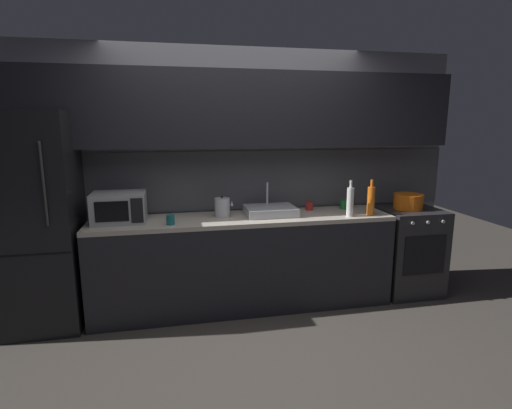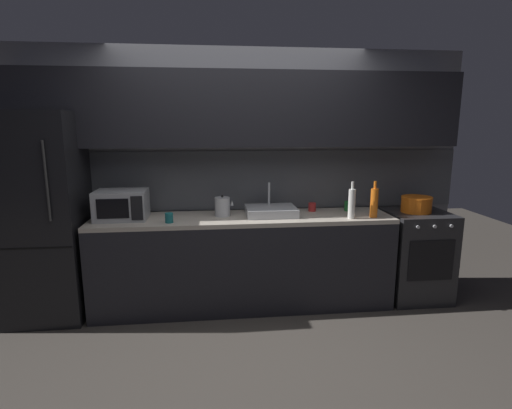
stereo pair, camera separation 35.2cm
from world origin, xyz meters
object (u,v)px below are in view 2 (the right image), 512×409
at_px(oven_range, 415,255).
at_px(mug_green, 349,206).
at_px(refrigerator, 44,217).
at_px(wine_bottle_white, 352,203).
at_px(microwave, 122,205).
at_px(wine_bottle_orange, 374,202).
at_px(cooking_pot, 416,204).
at_px(kettle, 223,207).
at_px(mug_teal, 169,218).
at_px(mug_red, 312,207).

height_order(oven_range, mug_green, mug_green).
xyz_separation_m(refrigerator, wine_bottle_white, (2.80, -0.18, 0.11)).
relative_size(refrigerator, microwave, 4.08).
xyz_separation_m(wine_bottle_orange, cooking_pot, (0.51, 0.17, -0.06)).
xyz_separation_m(oven_range, mug_green, (-0.68, 0.14, 0.50)).
relative_size(kettle, mug_teal, 2.30).
height_order(wine_bottle_white, cooking_pot, wine_bottle_white).
xyz_separation_m(kettle, mug_red, (0.91, 0.12, -0.05)).
relative_size(wine_bottle_orange, mug_teal, 3.87).
relative_size(oven_range, kettle, 4.41).
bearing_deg(wine_bottle_orange, kettle, 171.57).
distance_m(wine_bottle_white, mug_teal, 1.68).
bearing_deg(oven_range, mug_red, 171.29).
bearing_deg(oven_range, wine_bottle_white, -166.48).
relative_size(oven_range, microwave, 1.96).
distance_m(refrigerator, oven_range, 3.60).
xyz_separation_m(refrigerator, microwave, (0.68, 0.02, 0.10)).
relative_size(wine_bottle_orange, mug_green, 3.52).
relative_size(microwave, kettle, 2.25).
bearing_deg(wine_bottle_orange, cooking_pot, 18.02).
distance_m(oven_range, mug_red, 1.17).
height_order(refrigerator, mug_green, refrigerator).
relative_size(oven_range, mug_red, 10.55).
height_order(wine_bottle_white, mug_red, wine_bottle_white).
distance_m(wine_bottle_white, wine_bottle_orange, 0.23).
xyz_separation_m(mug_red, mug_green, (0.37, -0.02, 0.01)).
bearing_deg(oven_range, wine_bottle_orange, -162.99).
distance_m(refrigerator, mug_red, 2.52).
distance_m(refrigerator, wine_bottle_orange, 3.03).
bearing_deg(microwave, wine_bottle_white, -5.48).
bearing_deg(wine_bottle_white, microwave, 174.52).
bearing_deg(microwave, cooking_pot, -0.37).
height_order(microwave, mug_red, microwave).
height_order(wine_bottle_white, wine_bottle_orange, wine_bottle_white).
xyz_separation_m(mug_red, cooking_pot, (1.02, -0.16, 0.04)).
relative_size(kettle, wine_bottle_white, 0.59).
xyz_separation_m(mug_red, mug_teal, (-1.39, -0.33, 0.00)).
bearing_deg(wine_bottle_orange, mug_red, 147.50).
bearing_deg(wine_bottle_orange, mug_teal, -179.81).
bearing_deg(mug_green, microwave, -176.90).
bearing_deg(wine_bottle_orange, wine_bottle_white, -175.22).
xyz_separation_m(refrigerator, mug_red, (2.51, 0.16, 0.00)).
distance_m(refrigerator, mug_green, 2.89).
height_order(mug_green, cooking_pot, cooking_pot).
xyz_separation_m(wine_bottle_orange, mug_red, (-0.51, 0.33, -0.10)).
bearing_deg(cooking_pot, kettle, 178.70).
distance_m(refrigerator, cooking_pot, 3.53).
relative_size(kettle, wine_bottle_orange, 0.59).
distance_m(mug_teal, cooking_pot, 2.42).
bearing_deg(microwave, mug_red, 4.41).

